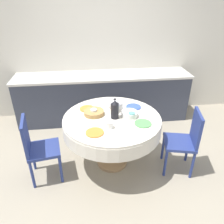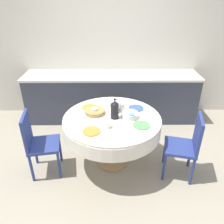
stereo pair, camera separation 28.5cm
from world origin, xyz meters
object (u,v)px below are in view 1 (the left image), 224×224
(chair_left, at_px, (186,139))
(teapot, at_px, (114,105))
(coffee_carafe, at_px, (115,109))
(chair_right, at_px, (37,146))

(chair_left, relative_size, teapot, 4.09)
(coffee_carafe, bearing_deg, chair_right, -171.87)
(chair_right, distance_m, coffee_carafe, 1.10)
(chair_left, relative_size, chair_right, 1.00)
(teapot, bearing_deg, coffee_carafe, -94.69)
(coffee_carafe, bearing_deg, chair_left, -13.09)
(chair_right, bearing_deg, teapot, 98.83)
(chair_right, relative_size, coffee_carafe, 3.20)
(coffee_carafe, bearing_deg, teapot, 85.31)
(chair_left, xyz_separation_m, teapot, (-0.92, 0.41, 0.36))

